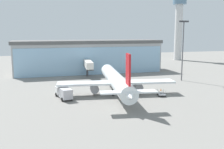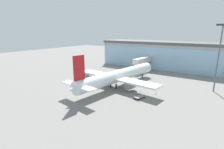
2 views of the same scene
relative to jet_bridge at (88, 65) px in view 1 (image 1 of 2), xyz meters
The scene contains 10 objects.
ground 28.55m from the jet_bridge, 85.11° to the right, with size 240.00×240.00×0.00m, color gray.
terminal_building 13.91m from the jet_bridge, 79.96° to the left, with size 55.59×15.55×12.16m.
jet_bridge is the anchor object (origin of this frame).
control_tower 73.07m from the jet_bridge, 37.34° to the left, with size 7.48×7.48×34.15m.
apron_light_mast 31.05m from the jet_bridge, 22.56° to the right, with size 3.20×0.40×18.77m.
airplane 23.77m from the jet_bridge, 83.02° to the right, with size 29.13×37.24×11.34m.
catering_truck 27.17m from the jet_bridge, 112.05° to the right, with size 3.71×7.60×2.65m.
baggage_cart 31.69m from the jet_bridge, 65.86° to the right, with size 2.19×3.09×1.50m.
safety_cone_nose 29.98m from the jet_bridge, 85.60° to the right, with size 0.36×0.36×0.55m, color orange.
safety_cone_wingtip 28.18m from the jet_bridge, 56.63° to the right, with size 0.36×0.36×0.55m, color orange.
Camera 1 is at (-17.02, -57.22, 15.58)m, focal length 42.00 mm.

